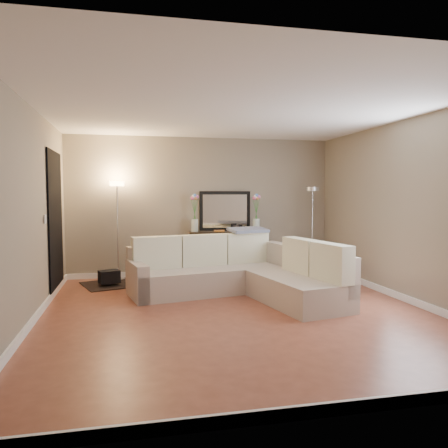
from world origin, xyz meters
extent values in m
cube|color=brown|center=(0.00, 0.00, -0.01)|extent=(5.00, 5.50, 0.01)
cube|color=white|center=(0.00, 0.00, 2.60)|extent=(5.00, 5.50, 0.01)
cube|color=gray|center=(0.00, 2.76, 1.30)|extent=(5.00, 0.02, 2.60)
cube|color=gray|center=(0.00, -2.76, 1.30)|extent=(5.00, 0.02, 2.60)
cube|color=gray|center=(-2.51, 0.00, 1.30)|extent=(0.02, 5.50, 2.60)
cube|color=gray|center=(2.51, 0.00, 1.30)|extent=(0.02, 5.50, 2.60)
cube|color=white|center=(0.00, 2.73, 0.05)|extent=(5.00, 0.03, 0.10)
cube|color=white|center=(0.00, -2.73, 0.05)|extent=(5.00, 0.03, 0.10)
cube|color=white|center=(-2.48, 0.00, 0.05)|extent=(0.03, 5.50, 0.10)
cube|color=white|center=(2.48, 0.00, 0.05)|extent=(0.03, 5.50, 0.10)
cube|color=black|center=(-2.48, 1.70, 1.10)|extent=(0.02, 1.20, 2.20)
cube|color=white|center=(-2.48, 0.85, 1.20)|extent=(0.02, 0.08, 0.12)
cube|color=#C1AF9C|center=(-0.11, 1.24, 0.19)|extent=(2.63, 1.34, 0.39)
cube|color=#C1AF9C|center=(-0.17, 1.57, 0.46)|extent=(2.50, 0.68, 0.54)
cube|color=#C1AF9C|center=(-1.26, 1.01, 0.27)|extent=(0.34, 0.89, 0.54)
cube|color=#C1AF9C|center=(0.93, 0.22, 0.19)|extent=(1.15, 1.68, 0.39)
cube|color=#C1AF9C|center=(1.18, 0.71, 0.46)|extent=(0.66, 2.40, 0.54)
cube|color=#F4F0C7|center=(-0.96, 1.30, 0.64)|extent=(0.78, 0.36, 0.50)
cube|color=#F4F0C7|center=(-0.20, 1.46, 0.64)|extent=(0.78, 0.36, 0.50)
cube|color=#F4F0C7|center=(0.56, 1.61, 0.64)|extent=(0.78, 0.36, 0.50)
cube|color=#F4F0C7|center=(1.10, 0.55, 0.64)|extent=(0.34, 0.72, 0.50)
cube|color=#F4F0C7|center=(1.25, -0.16, 0.64)|extent=(0.34, 0.72, 0.50)
cube|color=gray|center=(0.60, 1.64, 0.93)|extent=(0.71, 0.51, 0.08)
cube|color=black|center=(0.41, 2.50, 0.82)|extent=(1.40, 0.53, 0.04)
cube|color=black|center=(-0.24, 2.43, 0.40)|extent=(0.05, 0.05, 0.80)
cube|color=black|center=(-0.20, 2.72, 0.40)|extent=(0.05, 0.05, 0.80)
cube|color=black|center=(1.01, 2.28, 0.40)|extent=(0.05, 0.05, 0.80)
cube|color=black|center=(1.05, 2.57, 0.40)|extent=(0.05, 0.05, 0.80)
cube|color=black|center=(0.41, 2.50, 0.19)|extent=(1.31, 0.49, 0.03)
cube|color=#BF3333|center=(-0.15, 2.57, 0.30)|extent=(0.05, 0.17, 0.20)
cube|color=#3359A5|center=(-0.11, 2.56, 0.32)|extent=(0.06, 0.17, 0.22)
cube|color=gold|center=(-0.06, 2.55, 0.33)|extent=(0.06, 0.17, 0.24)
cube|color=#3F7F4C|center=(-0.01, 2.55, 0.30)|extent=(0.07, 0.17, 0.20)
cube|color=#994C99|center=(0.04, 2.54, 0.32)|extent=(0.05, 0.17, 0.22)
cube|color=orange|center=(0.09, 2.54, 0.33)|extent=(0.06, 0.17, 0.24)
cube|color=#262626|center=(0.13, 2.53, 0.30)|extent=(0.06, 0.17, 0.20)
cube|color=#4C99B2|center=(0.19, 2.52, 0.32)|extent=(0.07, 0.17, 0.22)
cube|color=#B2A58C|center=(0.24, 2.52, 0.33)|extent=(0.05, 0.17, 0.24)
cube|color=brown|center=(0.28, 2.51, 0.30)|extent=(0.06, 0.17, 0.20)
cube|color=navy|center=(0.33, 2.51, 0.32)|extent=(0.06, 0.17, 0.22)
cube|color=gold|center=(0.39, 2.50, 0.33)|extent=(0.07, 0.17, 0.24)
cube|color=black|center=(0.42, 2.68, 1.21)|extent=(0.97, 0.16, 0.76)
cube|color=white|center=(0.42, 2.65, 1.21)|extent=(0.84, 0.11, 0.63)
cube|color=orange|center=(0.27, 2.48, 0.84)|extent=(0.20, 0.15, 0.04)
cube|color=black|center=(0.58, 2.42, 0.89)|extent=(0.11, 0.03, 0.14)
cube|color=black|center=(0.71, 2.41, 0.88)|extent=(0.09, 0.03, 0.12)
cylinder|color=silver|center=(-0.17, 2.57, 0.95)|extent=(0.14, 0.14, 0.25)
cylinder|color=#38722D|center=(-0.19, 2.57, 1.24)|extent=(0.10, 0.02, 0.43)
sphere|color=#E5598C|center=(-0.21, 2.57, 1.47)|extent=(0.08, 0.08, 0.07)
cylinder|color=#38722D|center=(-0.18, 2.57, 1.25)|extent=(0.06, 0.02, 0.46)
sphere|color=white|center=(-0.19, 2.57, 1.49)|extent=(0.08, 0.08, 0.07)
cylinder|color=#38722D|center=(-0.17, 2.57, 1.27)|extent=(0.01, 0.01, 0.48)
sphere|color=#598CE5|center=(-0.17, 2.57, 1.51)|extent=(0.08, 0.08, 0.07)
cylinder|color=#38722D|center=(-0.16, 2.57, 1.24)|extent=(0.06, 0.02, 0.44)
sphere|color=#E58C4C|center=(-0.15, 2.57, 1.47)|extent=(0.08, 0.08, 0.07)
cylinder|color=#38722D|center=(-0.16, 2.57, 1.25)|extent=(0.11, 0.02, 0.45)
sphere|color=#D866B2|center=(-0.13, 2.56, 1.49)|extent=(0.08, 0.08, 0.07)
cylinder|color=silver|center=(0.97, 2.43, 0.95)|extent=(0.14, 0.14, 0.25)
cylinder|color=#38722D|center=(0.96, 2.43, 1.24)|extent=(0.10, 0.02, 0.43)
sphere|color=#E5598C|center=(0.93, 2.43, 1.47)|extent=(0.08, 0.08, 0.07)
cylinder|color=#38722D|center=(0.97, 2.43, 1.25)|extent=(0.06, 0.02, 0.46)
sphere|color=white|center=(0.95, 2.43, 1.49)|extent=(0.08, 0.08, 0.07)
cylinder|color=#38722D|center=(0.97, 2.43, 1.27)|extent=(0.01, 0.01, 0.48)
sphere|color=#598CE5|center=(0.97, 2.43, 1.51)|extent=(0.08, 0.08, 0.07)
cylinder|color=#38722D|center=(0.98, 2.43, 1.24)|extent=(0.06, 0.02, 0.44)
sphere|color=#E58C4C|center=(1.00, 2.43, 1.47)|extent=(0.08, 0.08, 0.07)
cylinder|color=#38722D|center=(0.99, 2.43, 1.25)|extent=(0.11, 0.02, 0.45)
sphere|color=#D866B2|center=(1.01, 2.42, 1.49)|extent=(0.08, 0.08, 0.07)
cylinder|color=silver|center=(-1.57, 2.50, 0.01)|extent=(0.29, 0.29, 0.03)
cylinder|color=silver|center=(-1.57, 2.50, 0.85)|extent=(0.03, 0.03, 1.67)
cylinder|color=#FFBF72|center=(-1.57, 2.50, 1.72)|extent=(0.31, 0.31, 0.08)
cylinder|color=silver|center=(2.02, 2.24, 0.01)|extent=(0.26, 0.26, 0.03)
cylinder|color=silver|center=(2.02, 2.24, 0.81)|extent=(0.03, 0.03, 1.59)
cylinder|color=silver|center=(2.02, 2.24, 1.63)|extent=(0.29, 0.29, 0.07)
cube|color=black|center=(-1.55, 2.15, 0.01)|extent=(1.36, 1.18, 0.02)
cube|color=black|center=(-1.70, 2.00, 0.16)|extent=(0.38, 0.32, 0.21)
camera|label=1|loc=(-1.35, -5.45, 1.55)|focal=35.00mm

